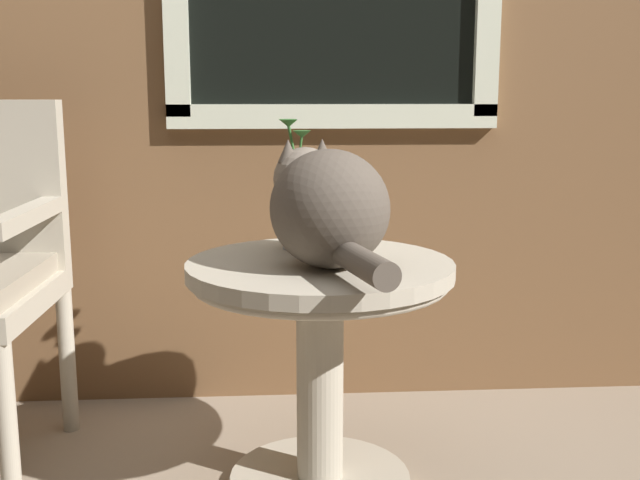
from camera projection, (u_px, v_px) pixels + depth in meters
The scene contains 3 objects.
wicker_side_table at pixel (320, 329), 1.81m from camera, with size 0.62×0.62×0.56m.
cat at pixel (326, 205), 1.72m from camera, with size 0.32×0.58×0.27m.
pewter_vase_with_ivy at pixel (298, 209), 1.91m from camera, with size 0.13×0.13×0.32m.
Camera 1 is at (-0.01, -1.66, 0.94)m, focal length 43.79 mm.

